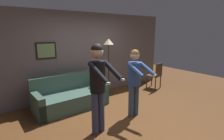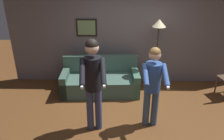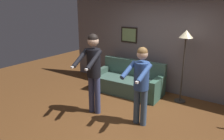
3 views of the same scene
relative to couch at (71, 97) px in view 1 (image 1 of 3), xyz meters
name	(u,v)px [view 1 (image 1 of 3)]	position (x,y,z in m)	size (l,w,h in m)	color
ground_plane	(123,118)	(0.77, -1.30, -0.28)	(12.00, 12.00, 0.00)	brown
back_wall_assembly	(84,55)	(0.76, 0.66, 1.02)	(6.40, 0.09, 2.60)	#645E61
couch	(71,97)	(0.00, 0.00, 0.00)	(1.94, 0.95, 0.87)	#3F5C51
torchiere_lamp	(109,49)	(1.40, 0.23, 1.22)	(0.32, 0.32, 1.81)	#332D28
person_standing_left	(98,80)	(-0.01, -1.49, 0.83)	(0.49, 0.72, 1.80)	#39416B
person_standing_right	(135,77)	(1.07, -1.35, 0.69)	(0.43, 0.67, 1.62)	#3C5370
dining_chair_distant	(156,74)	(3.15, -0.23, 0.25)	(0.49, 0.49, 0.93)	#4C3828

